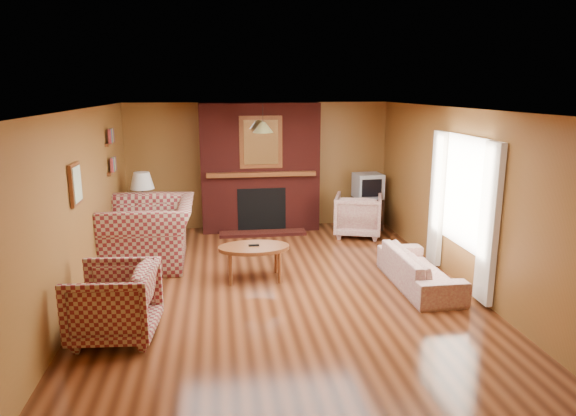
{
  "coord_description": "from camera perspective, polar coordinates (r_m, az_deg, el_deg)",
  "views": [
    {
      "loc": [
        -0.8,
        -6.55,
        2.66
      ],
      "look_at": [
        0.2,
        0.6,
        0.97
      ],
      "focal_mm": 32.0,
      "sensor_mm": 36.0,
      "label": 1
    }
  ],
  "objects": [
    {
      "name": "floor",
      "position": [
        7.11,
        -0.92,
        -8.75
      ],
      "size": [
        6.5,
        6.5,
        0.0
      ],
      "primitive_type": "plane",
      "color": "#401D0D",
      "rests_on": "ground"
    },
    {
      "name": "ceiling",
      "position": [
        6.61,
        -0.99,
        10.95
      ],
      "size": [
        6.5,
        6.5,
        0.0
      ],
      "primitive_type": "plane",
      "rotation": [
        3.14,
        0.0,
        0.0
      ],
      "color": "white",
      "rests_on": "wall_back"
    },
    {
      "name": "wall_back",
      "position": [
        9.94,
        -3.24,
        4.73
      ],
      "size": [
        6.5,
        0.0,
        6.5
      ],
      "primitive_type": "plane",
      "rotation": [
        1.57,
        0.0,
        0.0
      ],
      "color": "brown",
      "rests_on": "floor"
    },
    {
      "name": "wall_front",
      "position": [
        3.7,
        5.29,
        -10.08
      ],
      "size": [
        6.5,
        0.0,
        6.5
      ],
      "primitive_type": "plane",
      "rotation": [
        -1.57,
        0.0,
        0.0
      ],
      "color": "brown",
      "rests_on": "floor"
    },
    {
      "name": "wall_left",
      "position": [
        6.92,
        -21.95,
        0.06
      ],
      "size": [
        0.0,
        6.5,
        6.5
      ],
      "primitive_type": "plane",
      "rotation": [
        1.57,
        0.0,
        1.57
      ],
      "color": "brown",
      "rests_on": "floor"
    },
    {
      "name": "wall_right",
      "position": [
        7.48,
        18.43,
        1.26
      ],
      "size": [
        0.0,
        6.5,
        6.5
      ],
      "primitive_type": "plane",
      "rotation": [
        1.57,
        0.0,
        -1.57
      ],
      "color": "brown",
      "rests_on": "floor"
    },
    {
      "name": "fireplace",
      "position": [
        9.68,
        -3.11,
        4.39
      ],
      "size": [
        2.2,
        0.82,
        2.4
      ],
      "color": "#48130F",
      "rests_on": "floor"
    },
    {
      "name": "window_right",
      "position": [
        7.3,
        18.73,
        0.37
      ],
      "size": [
        0.1,
        1.85,
        2.0
      ],
      "color": "beige",
      "rests_on": "wall_right"
    },
    {
      "name": "bookshelf",
      "position": [
        8.67,
        -18.9,
        5.91
      ],
      "size": [
        0.09,
        0.55,
        0.71
      ],
      "color": "brown",
      "rests_on": "wall_left"
    },
    {
      "name": "botanical_print",
      "position": [
        6.56,
        -22.54,
        2.46
      ],
      "size": [
        0.05,
        0.4,
        0.5
      ],
      "color": "brown",
      "rests_on": "wall_left"
    },
    {
      "name": "pendant_light",
      "position": [
        8.91,
        -2.8,
        8.94
      ],
      "size": [
        0.36,
        0.36,
        0.48
      ],
      "color": "black",
      "rests_on": "ceiling"
    },
    {
      "name": "plaid_loveseat",
      "position": [
        8.17,
        -15.04,
        -2.64
      ],
      "size": [
        1.35,
        1.54,
        0.99
      ],
      "primitive_type": "imported",
      "rotation": [
        0.0,
        0.0,
        -1.56
      ],
      "color": "maroon",
      "rests_on": "floor"
    },
    {
      "name": "plaid_armchair",
      "position": [
        5.92,
        -18.8,
        -9.92
      ],
      "size": [
        0.95,
        0.93,
        0.81
      ],
      "primitive_type": "imported",
      "rotation": [
        0.0,
        0.0,
        -1.65
      ],
      "color": "maroon",
      "rests_on": "floor"
    },
    {
      "name": "floral_sofa",
      "position": [
        7.29,
        14.4,
        -6.57
      ],
      "size": [
        0.67,
        1.69,
        0.49
      ],
      "primitive_type": "imported",
      "rotation": [
        0.0,
        0.0,
        1.58
      ],
      "color": "beige",
      "rests_on": "floor"
    },
    {
      "name": "floral_armchair",
      "position": [
        9.51,
        7.79,
        -0.77
      ],
      "size": [
        1.05,
        1.06,
        0.77
      ],
      "primitive_type": "imported",
      "rotation": [
        0.0,
        0.0,
        2.83
      ],
      "color": "beige",
      "rests_on": "floor"
    },
    {
      "name": "coffee_table",
      "position": [
        7.27,
        -3.81,
        -4.64
      ],
      "size": [
        1.0,
        0.62,
        0.51
      ],
      "color": "brown",
      "rests_on": "floor"
    },
    {
      "name": "side_table",
      "position": [
        9.4,
        -15.62,
        -1.96
      ],
      "size": [
        0.46,
        0.46,
        0.56
      ],
      "primitive_type": "cube",
      "rotation": [
        0.0,
        0.0,
        -0.1
      ],
      "color": "brown",
      "rests_on": "floor"
    },
    {
      "name": "table_lamp",
      "position": [
        9.26,
        -15.88,
        1.99
      ],
      "size": [
        0.41,
        0.41,
        0.68
      ],
      "color": "silver",
      "rests_on": "side_table"
    },
    {
      "name": "tv_stand",
      "position": [
        10.06,
        8.76,
        -0.52
      ],
      "size": [
        0.6,
        0.55,
        0.61
      ],
      "primitive_type": "cube",
      "rotation": [
        0.0,
        0.0,
        -0.08
      ],
      "color": "black",
      "rests_on": "floor"
    },
    {
      "name": "crt_tv",
      "position": [
        9.94,
        8.88,
        2.47
      ],
      "size": [
        0.53,
        0.53,
        0.46
      ],
      "color": "#A3A6AB",
      "rests_on": "tv_stand"
    }
  ]
}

